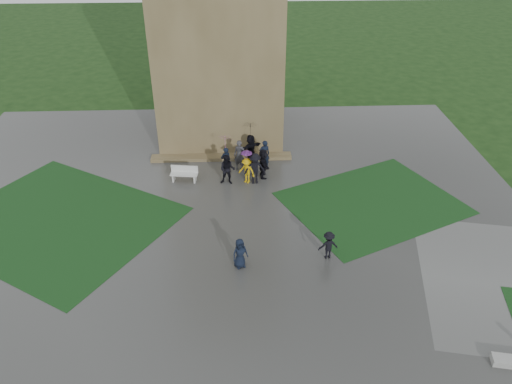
{
  "coord_description": "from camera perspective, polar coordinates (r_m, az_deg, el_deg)",
  "views": [
    {
      "loc": [
        1.0,
        -17.91,
        15.27
      ],
      "look_at": [
        1.97,
        4.55,
        1.2
      ],
      "focal_mm": 35.0,
      "sensor_mm": 36.0,
      "label": 1
    }
  ],
  "objects": [
    {
      "name": "ground",
      "position": [
        23.56,
        -4.36,
        -8.48
      ],
      "size": [
        120.0,
        120.0,
        0.0
      ],
      "primitive_type": "plane",
      "color": "black"
    },
    {
      "name": "plaza",
      "position": [
        25.11,
        -4.26,
        -5.5
      ],
      "size": [
        34.0,
        34.0,
        0.02
      ],
      "primitive_type": "cube",
      "color": "#343432",
      "rests_on": "ground"
    },
    {
      "name": "lawn_inset_left",
      "position": [
        28.33,
        -21.64,
        -3.09
      ],
      "size": [
        14.1,
        13.46,
        0.01
      ],
      "primitive_type": "cube",
      "rotation": [
        0.0,
        0.0,
        -0.56
      ],
      "color": "black",
      "rests_on": "plaza"
    },
    {
      "name": "lawn_inset_right",
      "position": [
        28.53,
        13.18,
        -1.22
      ],
      "size": [
        11.12,
        10.15,
        0.01
      ],
      "primitive_type": "cube",
      "rotation": [
        0.0,
        0.0,
        0.44
      ],
      "color": "black",
      "rests_on": "plaza"
    },
    {
      "name": "tower_plinth",
      "position": [
        32.3,
        -3.97,
        4.0
      ],
      "size": [
        9.0,
        0.8,
        0.22
      ],
      "primitive_type": "cube",
      "color": "brown",
      "rests_on": "plaza"
    },
    {
      "name": "bench",
      "position": [
        29.92,
        -8.21,
        2.1
      ],
      "size": [
        1.67,
        0.72,
        0.94
      ],
      "rotation": [
        0.0,
        0.0,
        -0.13
      ],
      "color": "silver",
      "rests_on": "plaza"
    },
    {
      "name": "visitor_cluster",
      "position": [
        30.09,
        -0.88,
        4.09
      ],
      "size": [
        3.23,
        3.74,
        2.69
      ],
      "color": "black",
      "rests_on": "plaza"
    },
    {
      "name": "pedestrian_mid",
      "position": [
        23.0,
        -1.84,
        -7.01
      ],
      "size": [
        0.89,
        0.78,
        1.53
      ],
      "primitive_type": "imported",
      "rotation": [
        0.0,
        0.0,
        0.44
      ],
      "color": "black",
      "rests_on": "plaza"
    },
    {
      "name": "pedestrian_near",
      "position": [
        23.77,
        8.27,
        -6.03
      ],
      "size": [
        0.99,
        0.6,
        1.45
      ],
      "primitive_type": "imported",
      "rotation": [
        0.0,
        0.0,
        3.27
      ],
      "color": "black",
      "rests_on": "plaza"
    }
  ]
}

